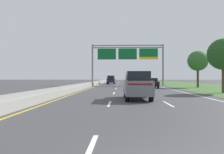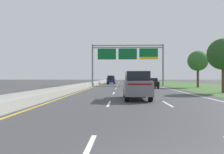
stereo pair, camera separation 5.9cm
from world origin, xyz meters
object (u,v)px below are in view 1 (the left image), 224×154
object	(u,v)px
pickup_truck_silver	(139,79)
car_blue_right_lane_suv	(144,80)
car_navy_left_lane_suv	(111,80)
roadside_tree_mid	(198,61)
car_grey_centre_lane_suv	(137,85)
car_black_right_lane_sedan	(151,83)
overhead_sign_gantry	(128,56)
roadside_tree_near	(224,54)

from	to	relation	value
pickup_truck_silver	car_blue_right_lane_suv	bearing A→B (deg)	179.59
car_blue_right_lane_suv	car_navy_left_lane_suv	bearing A→B (deg)	39.10
car_blue_right_lane_suv	roadside_tree_mid	bearing A→B (deg)	-138.02
car_blue_right_lane_suv	car_grey_centre_lane_suv	bearing A→B (deg)	172.78
car_grey_centre_lane_suv	car_black_right_lane_sedan	world-z (taller)	car_grey_centre_lane_suv
car_navy_left_lane_suv	car_grey_centre_lane_suv	xyz separation A→B (m)	(3.63, -36.87, 0.00)
overhead_sign_gantry	car_navy_left_lane_suv	bearing A→B (deg)	114.15
roadside_tree_mid	pickup_truck_silver	bearing A→B (deg)	106.88
car_black_right_lane_sedan	roadside_tree_near	world-z (taller)	roadside_tree_near
roadside_tree_near	car_navy_left_lane_suv	bearing A→B (deg)	113.98
car_blue_right_lane_suv	roadside_tree_near	bearing A→B (deg)	-163.83
roadside_tree_mid	car_grey_centre_lane_suv	bearing A→B (deg)	-120.60
overhead_sign_gantry	pickup_truck_silver	bearing A→B (deg)	77.33
pickup_truck_silver	car_blue_right_lane_suv	distance (m)	16.34
pickup_truck_silver	roadside_tree_near	bearing A→B (deg)	-170.40
overhead_sign_gantry	car_grey_centre_lane_suv	bearing A→B (deg)	-90.39
pickup_truck_silver	car_blue_right_lane_suv	xyz separation A→B (m)	(-0.31, -16.33, 0.02)
pickup_truck_silver	car_navy_left_lane_suv	xyz separation A→B (m)	(-7.45, -7.59, 0.02)
car_blue_right_lane_suv	car_black_right_lane_sedan	xyz separation A→B (m)	(0.06, -10.85, -0.28)
car_black_right_lane_sedan	roadside_tree_mid	world-z (taller)	roadside_tree_mid
car_blue_right_lane_suv	roadside_tree_near	size ratio (longest dim) A/B	0.81
car_navy_left_lane_suv	roadside_tree_mid	size ratio (longest dim) A/B	0.78
overhead_sign_gantry	car_grey_centre_lane_suv	world-z (taller)	overhead_sign_gantry
car_black_right_lane_sedan	roadside_tree_near	bearing A→B (deg)	-148.40
car_blue_right_lane_suv	roadside_tree_mid	size ratio (longest dim) A/B	0.78
car_black_right_lane_sedan	roadside_tree_near	distance (m)	12.53
roadside_tree_mid	car_blue_right_lane_suv	bearing A→B (deg)	132.09
pickup_truck_silver	car_navy_left_lane_suv	bearing A→B (deg)	136.21
car_navy_left_lane_suv	roadside_tree_near	bearing A→B (deg)	-155.01
pickup_truck_silver	roadside_tree_mid	distance (m)	26.45
roadside_tree_near	roadside_tree_mid	distance (m)	12.59
overhead_sign_gantry	roadside_tree_near	bearing A→B (deg)	-66.09
car_black_right_lane_sedan	car_navy_left_lane_suv	bearing A→B (deg)	21.18
overhead_sign_gantry	car_blue_right_lane_suv	world-z (taller)	overhead_sign_gantry
car_navy_left_lane_suv	car_blue_right_lane_suv	xyz separation A→B (m)	(7.14, -8.75, 0.00)
car_navy_left_lane_suv	car_blue_right_lane_suv	distance (m)	11.29
car_black_right_lane_sedan	car_grey_centre_lane_suv	bearing A→B (deg)	169.35
roadside_tree_near	overhead_sign_gantry	bearing A→B (deg)	113.91
pickup_truck_silver	car_black_right_lane_sedan	bearing A→B (deg)	-179.85
overhead_sign_gantry	car_black_right_lane_sedan	size ratio (longest dim) A/B	3.40
car_navy_left_lane_suv	car_black_right_lane_sedan	size ratio (longest dim) A/B	1.07
pickup_truck_silver	car_grey_centre_lane_suv	world-z (taller)	pickup_truck_silver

